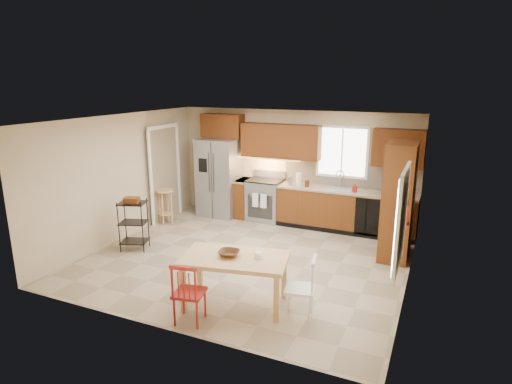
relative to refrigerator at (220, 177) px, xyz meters
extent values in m
plane|color=tan|center=(1.70, -2.12, -0.91)|extent=(5.50, 5.50, 0.00)
cube|color=silver|center=(1.70, -2.12, 1.59)|extent=(5.50, 5.00, 0.02)
cube|color=#CCB793|center=(1.70, 0.38, 0.34)|extent=(5.50, 0.02, 2.50)
cube|color=#CCB793|center=(1.70, -4.62, 0.34)|extent=(5.50, 0.02, 2.50)
cube|color=#CCB793|center=(-1.05, -2.12, 0.34)|extent=(0.02, 5.00, 2.50)
cube|color=#CCB793|center=(4.45, -2.12, 0.34)|extent=(0.02, 5.00, 2.50)
cube|color=gray|center=(0.00, 0.00, 0.00)|extent=(0.92, 0.75, 1.82)
cube|color=gray|center=(1.15, 0.06, -0.45)|extent=(0.76, 0.63, 0.92)
cube|color=brown|center=(0.60, 0.08, -0.46)|extent=(0.30, 0.60, 0.90)
cube|color=brown|center=(2.99, 0.08, -0.46)|extent=(2.92, 0.60, 0.90)
cube|color=black|center=(3.55, -0.22, -0.46)|extent=(0.60, 0.02, 0.78)
cube|color=beige|center=(2.99, 0.36, 0.27)|extent=(2.92, 0.03, 0.55)
cube|color=#57290E|center=(0.00, 0.20, 1.19)|extent=(1.00, 0.35, 0.55)
cube|color=#57290E|center=(1.45, 0.20, 0.92)|extent=(1.80, 0.35, 0.75)
cube|color=#57290E|center=(3.95, 0.20, 0.92)|extent=(1.00, 0.35, 0.75)
cube|color=white|center=(2.80, 0.35, 0.74)|extent=(1.12, 0.04, 1.12)
cube|color=gray|center=(2.80, 0.08, -0.05)|extent=(0.62, 0.46, 0.16)
cube|color=#FFBF66|center=(1.15, 0.17, 0.52)|extent=(1.60, 0.30, 0.01)
imported|color=#AB190B|center=(3.18, -0.02, 0.09)|extent=(0.09, 0.09, 0.19)
cylinder|color=white|center=(1.95, 0.03, 0.13)|extent=(0.12, 0.12, 0.28)
cylinder|color=gray|center=(1.75, 0.03, 0.08)|extent=(0.11, 0.11, 0.18)
cylinder|color=#452512|center=(2.15, 0.00, 0.06)|extent=(0.10, 0.10, 0.14)
cube|color=brown|center=(4.13, -0.93, 0.14)|extent=(0.50, 0.95, 2.10)
cylinder|color=#AB190B|center=(4.33, -1.98, 0.19)|extent=(0.12, 0.12, 0.36)
cube|color=white|center=(4.38, -3.27, 0.54)|extent=(0.04, 1.02, 1.32)
cube|color=#8C7A59|center=(-0.97, -0.82, 0.14)|extent=(0.04, 0.95, 2.10)
imported|color=#452512|center=(2.15, -3.67, -0.18)|extent=(0.35, 0.35, 0.07)
cylinder|color=white|center=(2.56, -3.58, -0.15)|extent=(0.12, 0.12, 0.12)
camera|label=1|loc=(4.77, -8.64, 2.23)|focal=30.00mm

